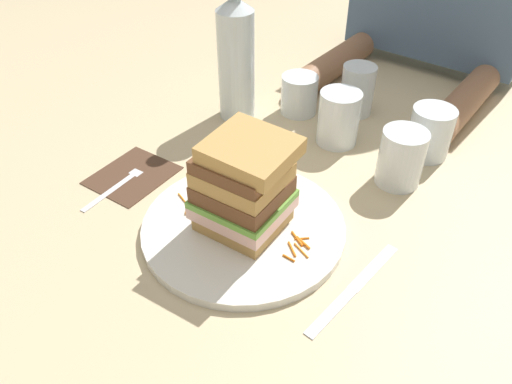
# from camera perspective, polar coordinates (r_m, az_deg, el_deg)

# --- Properties ---
(ground_plane) EXTENTS (3.00, 3.00, 0.00)m
(ground_plane) POSITION_cam_1_polar(r_m,az_deg,el_deg) (0.74, -0.26, -4.33)
(ground_plane) COLOR #C6B289
(main_plate) EXTENTS (0.30, 0.30, 0.01)m
(main_plate) POSITION_cam_1_polar(r_m,az_deg,el_deg) (0.73, -1.44, -4.03)
(main_plate) COLOR white
(main_plate) RESTS_ON ground_plane
(sandwich) EXTENTS (0.13, 0.12, 0.15)m
(sandwich) POSITION_cam_1_polar(r_m,az_deg,el_deg) (0.68, -1.44, 0.70)
(sandwich) COLOR tan
(sandwich) RESTS_ON main_plate
(carrot_shred_0) EXTENTS (0.02, 0.03, 0.00)m
(carrot_shred_0) POSITION_cam_1_polar(r_m,az_deg,el_deg) (0.76, -6.63, -1.82)
(carrot_shred_0) COLOR orange
(carrot_shred_0) RESTS_ON main_plate
(carrot_shred_1) EXTENTS (0.02, 0.02, 0.00)m
(carrot_shred_1) POSITION_cam_1_polar(r_m,az_deg,el_deg) (0.76, -7.88, -1.88)
(carrot_shred_1) COLOR orange
(carrot_shred_1) RESTS_ON main_plate
(carrot_shred_2) EXTENTS (0.01, 0.02, 0.00)m
(carrot_shred_2) POSITION_cam_1_polar(r_m,az_deg,el_deg) (0.78, -6.20, -0.30)
(carrot_shred_2) COLOR orange
(carrot_shred_2) RESTS_ON main_plate
(carrot_shred_3) EXTENTS (0.03, 0.01, 0.00)m
(carrot_shred_3) POSITION_cam_1_polar(r_m,az_deg,el_deg) (0.77, -8.35, -0.84)
(carrot_shred_3) COLOR orange
(carrot_shred_3) RESTS_ON main_plate
(carrot_shred_4) EXTENTS (0.02, 0.01, 0.00)m
(carrot_shred_4) POSITION_cam_1_polar(r_m,az_deg,el_deg) (0.78, -6.78, -0.35)
(carrot_shred_4) COLOR orange
(carrot_shred_4) RESTS_ON main_plate
(carrot_shred_5) EXTENTS (0.03, 0.02, 0.00)m
(carrot_shred_5) POSITION_cam_1_polar(r_m,az_deg,el_deg) (0.70, 4.74, -5.35)
(carrot_shred_5) COLOR orange
(carrot_shred_5) RESTS_ON main_plate
(carrot_shred_6) EXTENTS (0.02, 0.02, 0.00)m
(carrot_shred_6) POSITION_cam_1_polar(r_m,az_deg,el_deg) (0.70, 5.28, -5.33)
(carrot_shred_6) COLOR orange
(carrot_shred_6) RESTS_ON main_plate
(carrot_shred_7) EXTENTS (0.02, 0.02, 0.00)m
(carrot_shred_7) POSITION_cam_1_polar(r_m,az_deg,el_deg) (0.69, 4.15, -6.54)
(carrot_shred_7) COLOR orange
(carrot_shred_7) RESTS_ON main_plate
(carrot_shred_8) EXTENTS (0.02, 0.00, 0.00)m
(carrot_shred_8) POSITION_cam_1_polar(r_m,az_deg,el_deg) (0.68, 3.77, -7.55)
(carrot_shred_8) COLOR orange
(carrot_shred_8) RESTS_ON main_plate
(carrot_shred_9) EXTENTS (0.03, 0.01, 0.00)m
(carrot_shred_9) POSITION_cam_1_polar(r_m,az_deg,el_deg) (0.69, 5.20, -6.69)
(carrot_shred_9) COLOR orange
(carrot_shred_9) RESTS_ON main_plate
(carrot_shred_10) EXTENTS (0.03, 0.01, 0.00)m
(carrot_shred_10) POSITION_cam_1_polar(r_m,az_deg,el_deg) (0.70, 5.42, -5.80)
(carrot_shred_10) COLOR orange
(carrot_shred_10) RESTS_ON main_plate
(napkin_dark) EXTENTS (0.12, 0.14, 0.00)m
(napkin_dark) POSITION_cam_1_polar(r_m,az_deg,el_deg) (0.86, -13.94, 1.90)
(napkin_dark) COLOR #4C3323
(napkin_dark) RESTS_ON ground_plane
(fork) EXTENTS (0.03, 0.17, 0.00)m
(fork) POSITION_cam_1_polar(r_m,az_deg,el_deg) (0.85, -15.01, 1.29)
(fork) COLOR silver
(fork) RESTS_ON napkin_dark
(knife) EXTENTS (0.03, 0.20, 0.00)m
(knife) POSITION_cam_1_polar(r_m,az_deg,el_deg) (0.67, 10.90, -10.98)
(knife) COLOR silver
(knife) RESTS_ON ground_plane
(juice_glass) EXTENTS (0.07, 0.07, 0.09)m
(juice_glass) POSITION_cam_1_polar(r_m,az_deg,el_deg) (0.83, 16.25, 3.60)
(juice_glass) COLOR white
(juice_glass) RESTS_ON ground_plane
(water_bottle) EXTENTS (0.07, 0.07, 0.27)m
(water_bottle) POSITION_cam_1_polar(r_m,az_deg,el_deg) (0.95, -2.29, 15.09)
(water_bottle) COLOR silver
(water_bottle) RESTS_ON ground_plane
(empty_tumbler_0) EXTENTS (0.07, 0.07, 0.08)m
(empty_tumbler_0) POSITION_cam_1_polar(r_m,az_deg,el_deg) (1.00, 4.97, 11.06)
(empty_tumbler_0) COLOR silver
(empty_tumbler_0) RESTS_ON ground_plane
(empty_tumbler_1) EXTENTS (0.07, 0.07, 0.10)m
(empty_tumbler_1) POSITION_cam_1_polar(r_m,az_deg,el_deg) (1.01, 11.53, 11.38)
(empty_tumbler_1) COLOR silver
(empty_tumbler_1) RESTS_ON ground_plane
(empty_tumbler_2) EXTENTS (0.07, 0.07, 0.09)m
(empty_tumbler_2) POSITION_cam_1_polar(r_m,az_deg,el_deg) (0.92, 19.30, 6.45)
(empty_tumbler_2) COLOR silver
(empty_tumbler_2) RESTS_ON ground_plane
(empty_tumbler_3) EXTENTS (0.07, 0.07, 0.10)m
(empty_tumbler_3) POSITION_cam_1_polar(r_m,az_deg,el_deg) (0.91, 9.44, 8.36)
(empty_tumbler_3) COLOR silver
(empty_tumbler_3) RESTS_ON ground_plane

